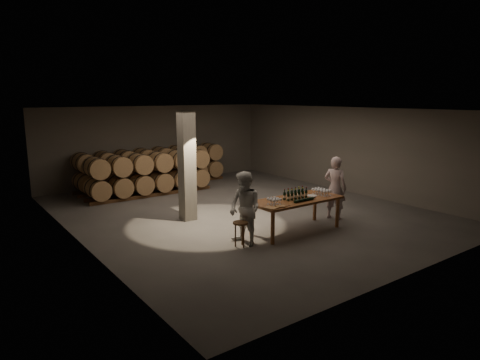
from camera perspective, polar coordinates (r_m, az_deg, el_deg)
room at (r=12.51m, az=-7.09°, el=1.83°), size 12.00×12.00×12.00m
tasting_table at (r=11.58m, az=7.48°, el=-3.00°), size 2.60×1.10×0.90m
barrel_stack_back at (r=17.59m, az=-11.48°, el=1.84°), size 6.26×0.95×1.57m
barrel_stack_front at (r=16.01m, az=-11.90°, el=0.92°), size 4.70×0.95×1.57m
bottle_cluster at (r=11.54m, az=7.40°, el=-1.98°), size 0.72×0.22×0.30m
lying_bottles at (r=11.30m, az=8.55°, el=-2.63°), size 0.76×0.08×0.08m
glass_cluster_left at (r=10.88m, az=4.60°, el=-2.62°), size 0.30×0.30×0.17m
glass_cluster_right at (r=12.13m, az=10.82°, el=-1.36°), size 0.30×0.52×0.17m
plate at (r=11.94m, az=9.56°, el=-2.08°), size 0.28×0.28×0.02m
notebook_near at (r=10.67m, az=5.41°, el=-3.51°), size 0.28×0.25×0.03m
notebook_corner at (r=10.52m, az=4.18°, el=-3.73°), size 0.30×0.35×0.03m
pen at (r=10.78m, az=6.47°, el=-3.45°), size 0.15×0.03×0.01m
stool at (r=10.41m, az=0.05°, el=-6.22°), size 0.37×0.37×0.61m
person_man at (r=12.92m, az=12.57°, el=-1.04°), size 0.65×0.80×1.88m
person_woman at (r=10.42m, az=0.66°, el=-3.85°), size 0.78×0.95×1.82m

